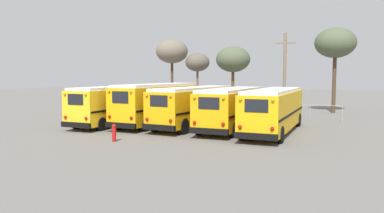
# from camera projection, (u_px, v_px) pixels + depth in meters

# --- Properties ---
(ground_plane) EXTENTS (160.00, 160.00, 0.00)m
(ground_plane) POSITION_uv_depth(u_px,v_px,m) (190.00, 128.00, 27.73)
(ground_plane) COLOR #66635E
(school_bus_0) EXTENTS (2.56, 9.92, 3.01)m
(school_bus_0) POSITION_uv_depth(u_px,v_px,m) (118.00, 104.00, 29.80)
(school_bus_0) COLOR yellow
(school_bus_0) RESTS_ON ground
(school_bus_1) EXTENTS (2.73, 10.11, 3.22)m
(school_bus_1) POSITION_uv_depth(u_px,v_px,m) (158.00, 102.00, 29.54)
(school_bus_1) COLOR #EAAA0F
(school_bus_1) RESTS_ON ground
(school_bus_2) EXTENTS (2.93, 10.24, 3.00)m
(school_bus_2) POSITION_uv_depth(u_px,v_px,m) (194.00, 105.00, 28.30)
(school_bus_2) COLOR #E5A00C
(school_bus_2) RESTS_ON ground
(school_bus_3) EXTENTS (2.74, 9.76, 2.96)m
(school_bus_3) POSITION_uv_depth(u_px,v_px,m) (232.00, 107.00, 26.81)
(school_bus_3) COLOR #E5A00C
(school_bus_3) RESTS_ON ground
(school_bus_4) EXTENTS (2.68, 10.59, 2.96)m
(school_bus_4) POSITION_uv_depth(u_px,v_px,m) (274.00, 109.00, 25.29)
(school_bus_4) COLOR #EAAA0F
(school_bus_4) RESTS_ON ground
(utility_pole) EXTENTS (1.80, 0.29, 7.80)m
(utility_pole) POSITION_uv_depth(u_px,v_px,m) (285.00, 74.00, 34.78)
(utility_pole) COLOR #75604C
(utility_pole) RESTS_ON ground
(bare_tree_0) EXTENTS (2.88, 2.88, 6.51)m
(bare_tree_0) POSITION_uv_depth(u_px,v_px,m) (197.00, 63.00, 44.41)
(bare_tree_0) COLOR brown
(bare_tree_0) RESTS_ON ground
(bare_tree_1) EXTENTS (4.12, 4.12, 8.75)m
(bare_tree_1) POSITION_uv_depth(u_px,v_px,m) (335.00, 43.00, 38.21)
(bare_tree_1) COLOR #473323
(bare_tree_1) RESTS_ON ground
(bare_tree_2) EXTENTS (3.66, 3.66, 6.97)m
(bare_tree_2) POSITION_uv_depth(u_px,v_px,m) (233.00, 60.00, 40.08)
(bare_tree_2) COLOR brown
(bare_tree_2) RESTS_ON ground
(bare_tree_3) EXTENTS (3.81, 3.81, 8.17)m
(bare_tree_3) POSITION_uv_depth(u_px,v_px,m) (172.00, 52.00, 44.59)
(bare_tree_3) COLOR #473323
(bare_tree_3) RESTS_ON ground
(fence_line) EXTENTS (20.42, 0.06, 1.42)m
(fence_line) POSITION_uv_depth(u_px,v_px,m) (225.00, 106.00, 34.77)
(fence_line) COLOR #939399
(fence_line) RESTS_ON ground
(fire_hydrant) EXTENTS (0.24, 0.24, 1.03)m
(fire_hydrant) POSITION_uv_depth(u_px,v_px,m) (114.00, 133.00, 21.94)
(fire_hydrant) COLOR #B21414
(fire_hydrant) RESTS_ON ground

